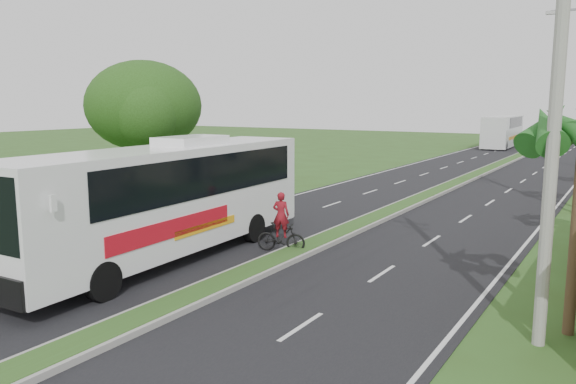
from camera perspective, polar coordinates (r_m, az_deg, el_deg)
The scene contains 10 objects.
ground at distance 15.87m, azimuth -9.79°, elevation -10.82°, with size 180.00×180.00×0.00m, color #304E1C.
road_asphalt at distance 33.07m, azimuth 13.91°, elevation -0.51°, with size 14.00×160.00×0.02m, color black.
median_strip at distance 33.06m, azimuth 13.92°, elevation -0.35°, with size 1.20×160.00×0.18m.
lane_edge_left at distance 35.68m, azimuth 3.65°, elevation 0.41°, with size 0.12×160.00×0.01m, color silver.
lane_edge_right at distance 31.69m, azimuth 25.49°, elevation -1.56°, with size 0.12×160.00×0.01m, color silver.
shade_tree at distance 30.57m, azimuth -14.56°, elevation 8.16°, with size 6.30×6.00×7.54m.
utility_pole_a at distance 13.15m, azimuth 25.67°, elevation 9.55°, with size 1.60×0.28×11.00m.
coach_bus_main at distance 19.56m, azimuth -11.96°, elevation -0.14°, with size 3.25×13.04×4.18m.
coach_bus_far at distance 73.34m, azimuth 21.00°, elevation 5.94°, with size 3.23×12.94×3.74m.
motorcyclist at distance 20.29m, azimuth -0.71°, elevation -3.97°, with size 1.85×1.03×2.21m.
Camera 1 is at (10.04, -11.06, 5.36)m, focal length 35.00 mm.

